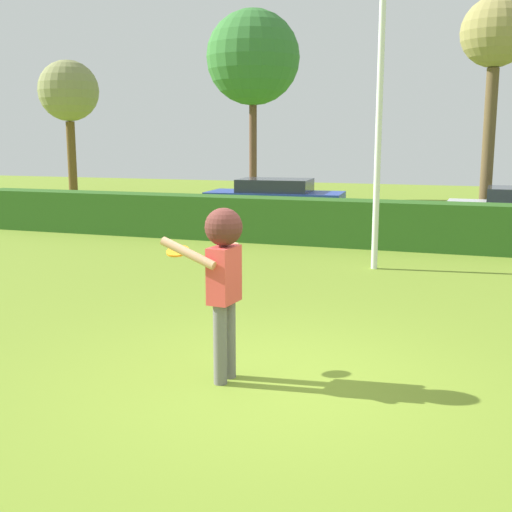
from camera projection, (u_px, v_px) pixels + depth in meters
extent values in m
plane|color=olive|center=(268.00, 382.00, 6.71)|extent=(60.00, 60.00, 0.00)
cylinder|color=slate|center=(220.00, 344.00, 6.59)|extent=(0.14, 0.14, 0.84)
cylinder|color=slate|center=(229.00, 339.00, 6.77)|extent=(0.14, 0.14, 0.84)
cube|color=#E34541|center=(224.00, 275.00, 6.55)|extent=(0.26, 0.40, 0.58)
cylinder|color=tan|center=(188.00, 253.00, 6.41)|extent=(0.62, 0.15, 0.30)
cylinder|color=tan|center=(234.00, 272.00, 6.77)|extent=(0.09, 0.09, 0.62)
sphere|color=tan|center=(224.00, 230.00, 6.47)|extent=(0.22, 0.22, 0.22)
sphere|color=#542722|center=(224.00, 227.00, 6.46)|extent=(0.39, 0.39, 0.39)
cylinder|color=orange|center=(178.00, 251.00, 7.05)|extent=(0.25, 0.25, 0.10)
cylinder|color=silver|center=(380.00, 95.00, 11.94)|extent=(0.12, 0.12, 6.57)
cube|color=#2A591B|center=(386.00, 225.00, 14.85)|extent=(22.19, 0.90, 1.08)
cube|color=#263FA5|center=(275.00, 201.00, 20.13)|extent=(4.31, 2.00, 0.55)
cube|color=#2D333D|center=(275.00, 185.00, 20.04)|extent=(2.31, 1.72, 0.40)
cylinder|color=black|center=(326.00, 208.00, 20.61)|extent=(0.61, 0.14, 0.60)
cylinder|color=black|center=(317.00, 214.00, 19.00)|extent=(0.61, 0.14, 0.60)
cylinder|color=black|center=(238.00, 205.00, 21.35)|extent=(0.61, 0.14, 0.60)
cylinder|color=black|center=(222.00, 211.00, 19.74)|extent=(0.61, 0.14, 0.60)
cylinder|color=black|center=(472.00, 219.00, 17.80)|extent=(0.60, 0.12, 0.60)
cylinder|color=black|center=(469.00, 227.00, 16.24)|extent=(0.60, 0.12, 0.60)
cylinder|color=brown|center=(488.00, 149.00, 18.12)|extent=(0.33, 0.33, 4.40)
sphere|color=olive|center=(496.00, 32.00, 17.55)|extent=(1.88, 1.88, 1.88)
cylinder|color=brown|center=(253.00, 144.00, 25.84)|extent=(0.30, 0.30, 4.50)
sphere|color=#357532|center=(253.00, 57.00, 25.24)|extent=(3.67, 3.67, 3.67)
cylinder|color=brown|center=(72.00, 159.00, 28.26)|extent=(0.38, 0.38, 3.21)
sphere|color=olive|center=(68.00, 91.00, 27.74)|extent=(2.58, 2.58, 2.58)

